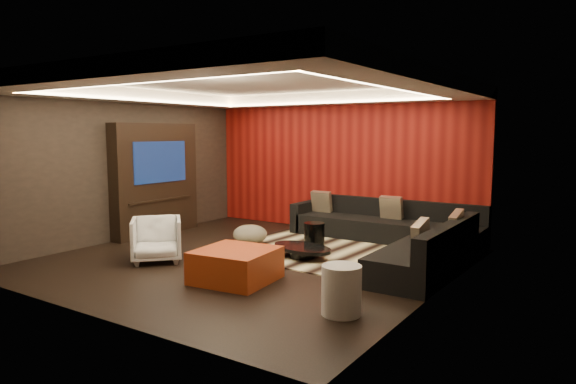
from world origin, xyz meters
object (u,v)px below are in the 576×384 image
Objects in this scene: white_side_table at (341,290)px; orange_ottoman at (236,265)px; drum_stool at (314,235)px; sectional_sofa at (398,236)px; armchair at (156,239)px; coffee_table at (302,252)px.

white_side_table is 0.57× the size of orange_ottoman.
drum_stool is 0.12× the size of sectional_sofa.
orange_ottoman is (0.13, -2.33, -0.01)m from drum_stool.
orange_ottoman is at bearing -86.89° from drum_stool.
white_side_table is at bearing -79.36° from sectional_sofa.
armchair is at bearing 171.61° from white_side_table.
drum_stool is 0.77× the size of white_side_table.
orange_ottoman is at bearing -51.30° from armchair.
drum_stool is 2.33m from orange_ottoman.
drum_stool is (-0.23, 0.78, 0.12)m from coffee_table.
white_side_table is 3.35m from sectional_sofa.
white_side_table is (1.71, -1.92, 0.17)m from coffee_table.
drum_stool is 3.32m from white_side_table.
orange_ottoman is 0.27× the size of sectional_sofa.
white_side_table is at bearing -54.57° from armchair.
drum_stool is 0.43× the size of orange_ottoman.
orange_ottoman reaches higher than coffee_table.
white_side_table is 3.58m from armchair.
drum_stool is 1.45m from sectional_sofa.
coffee_table is 1.76m from sectional_sofa.
white_side_table is (1.94, -2.70, 0.05)m from drum_stool.
coffee_table is 0.82m from drum_stool.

